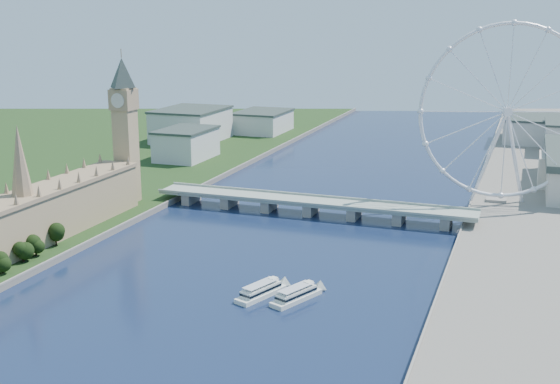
% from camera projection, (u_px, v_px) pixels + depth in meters
% --- Properties ---
extents(parliament_range, '(24.00, 200.00, 70.00)m').
position_uv_depth(parliament_range, '(25.00, 221.00, 393.60)').
color(parliament_range, tan).
rests_on(parliament_range, ground).
extents(big_ben, '(20.02, 20.02, 110.00)m').
position_uv_depth(big_ben, '(124.00, 112.00, 480.66)').
color(big_ben, tan).
rests_on(big_ben, ground).
extents(westminster_bridge, '(220.00, 22.00, 9.50)m').
position_uv_depth(westminster_bridge, '(311.00, 204.00, 473.46)').
color(westminster_bridge, gray).
rests_on(westminster_bridge, ground).
extents(london_eye, '(113.60, 39.12, 124.30)m').
position_uv_depth(london_eye, '(507.00, 112.00, 469.90)').
color(london_eye, silver).
rests_on(london_eye, ground).
extents(city_skyline, '(505.00, 280.00, 32.00)m').
position_uv_depth(city_skyline, '(426.00, 134.00, 695.81)').
color(city_skyline, beige).
rests_on(city_skyline, ground).
extents(tour_boat_near, '(18.90, 32.98, 7.12)m').
position_uv_depth(tour_boat_near, '(261.00, 296.00, 334.43)').
color(tour_boat_near, white).
rests_on(tour_boat_near, ground).
extents(tour_boat_far, '(20.17, 32.67, 7.10)m').
position_uv_depth(tour_boat_far, '(296.00, 300.00, 329.94)').
color(tour_boat_far, silver).
rests_on(tour_boat_far, ground).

